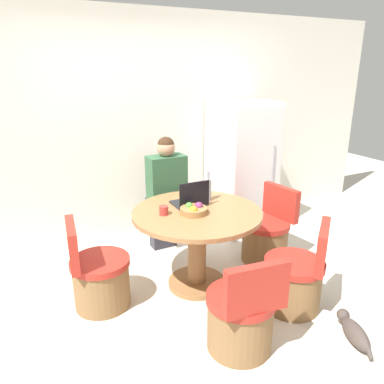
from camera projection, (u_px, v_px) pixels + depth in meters
ground_plane at (205, 305)px, 3.29m from camera, size 12.00×12.00×0.00m
wall_back at (136, 130)px, 4.27m from camera, size 7.00×0.06×2.60m
refrigerator at (242, 167)px, 4.63m from camera, size 0.68×0.70×1.61m
dining_table at (197, 233)px, 3.43m from camera, size 1.17×1.17×0.76m
chair_right_side at (266, 237)px, 4.00m from camera, size 0.52×0.51×0.80m
chair_near_camera at (241, 318)px, 2.71m from camera, size 0.51×0.52×0.80m
chair_near_right_corner at (295, 280)px, 3.19m from camera, size 0.58×0.58×0.80m
chair_left_side at (99, 278)px, 3.22m from camera, size 0.52×0.51×0.80m
person_seated at (165, 191)px, 4.07m from camera, size 0.40×0.37×1.30m
laptop at (191, 200)px, 3.47m from camera, size 0.30×0.25×0.25m
fruit_bowl at (194, 210)px, 3.29m from camera, size 0.24×0.24×0.10m
coffee_cup at (164, 210)px, 3.26m from camera, size 0.08×0.08×0.08m
bottle at (208, 189)px, 3.58m from camera, size 0.06×0.06×0.29m
cat at (354, 332)px, 2.85m from camera, size 0.24×0.46×0.15m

